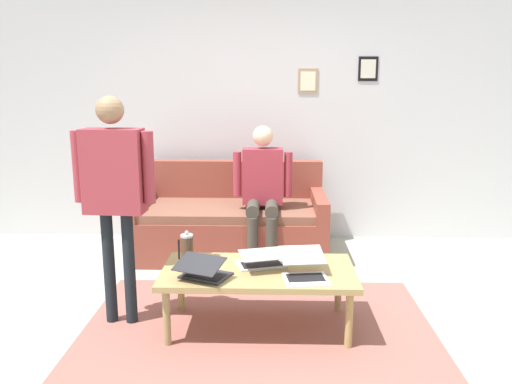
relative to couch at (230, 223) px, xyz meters
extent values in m
plane|color=#A6AC9C|center=(-0.26, 1.59, -0.30)|extent=(7.68, 7.68, 0.00)
cube|color=#9B5B53|center=(-0.32, 1.68, -0.30)|extent=(2.42, 1.85, 0.01)
cube|color=silver|center=(-0.26, -0.61, 1.05)|extent=(7.04, 0.10, 2.70)
cube|color=black|center=(-1.40, -0.56, 1.50)|extent=(0.20, 0.02, 0.25)
cube|color=beige|center=(-1.40, -0.55, 1.50)|extent=(0.15, 0.00, 0.19)
cube|color=#A4815F|center=(-0.78, -0.56, 1.38)|extent=(0.20, 0.02, 0.25)
cube|color=beige|center=(-0.78, -0.55, 1.38)|extent=(0.16, 0.00, 0.19)
cube|color=brown|center=(0.00, 0.04, -0.09)|extent=(1.86, 0.91, 0.42)
cube|color=brown|center=(0.00, 0.06, 0.16)|extent=(1.62, 0.83, 0.08)
cube|color=brown|center=(0.00, -0.34, 0.35)|extent=(1.86, 0.14, 0.46)
cube|color=brown|center=(-0.87, 0.04, 0.22)|extent=(0.12, 0.91, 0.20)
cube|color=brown|center=(0.87, 0.04, 0.22)|extent=(0.12, 0.91, 0.20)
cube|color=#A58953|center=(-0.32, 1.58, 0.10)|extent=(1.31, 0.67, 0.04)
cylinder|color=tan|center=(-0.91, 1.84, -0.11)|extent=(0.05, 0.05, 0.39)
cylinder|color=#9D885A|center=(0.26, 1.84, -0.11)|extent=(0.05, 0.05, 0.39)
cylinder|color=#A38154|center=(-0.91, 1.31, -0.11)|extent=(0.05, 0.05, 0.39)
cylinder|color=#A08F52|center=(0.26, 1.31, -0.11)|extent=(0.05, 0.05, 0.39)
cube|color=#28282D|center=(0.02, 1.72, 0.13)|extent=(0.36, 0.32, 0.01)
cube|color=black|center=(0.03, 1.73, 0.14)|extent=(0.29, 0.22, 0.00)
cube|color=#28282D|center=(0.05, 1.79, 0.24)|extent=(0.36, 0.30, 0.07)
cube|color=white|center=(0.05, 1.79, 0.24)|extent=(0.32, 0.27, 0.06)
cube|color=silver|center=(-0.63, 1.77, 0.13)|extent=(0.31, 0.27, 0.01)
cube|color=black|center=(-0.63, 1.75, 0.14)|extent=(0.25, 0.17, 0.00)
cube|color=silver|center=(-0.62, 1.62, 0.25)|extent=(0.31, 0.26, 0.06)
cube|color=silver|center=(-0.62, 1.63, 0.25)|extent=(0.28, 0.23, 0.05)
cube|color=silver|center=(-0.34, 1.49, 0.13)|extent=(0.37, 0.30, 0.01)
cube|color=black|center=(-0.34, 1.51, 0.14)|extent=(0.30, 0.20, 0.00)
cube|color=silver|center=(-0.36, 1.59, 0.24)|extent=(0.37, 0.29, 0.02)
cube|color=white|center=(-0.36, 1.59, 0.24)|extent=(0.33, 0.26, 0.02)
cylinder|color=#4C3323|center=(0.17, 1.51, 0.22)|extent=(0.08, 0.08, 0.20)
cylinder|color=#B7B7BC|center=(0.17, 1.51, 0.34)|extent=(0.09, 0.09, 0.02)
sphere|color=#B2B2B7|center=(0.17, 1.51, 0.36)|extent=(0.03, 0.03, 0.03)
cube|color=black|center=(0.23, 1.51, 0.24)|extent=(0.01, 0.01, 0.14)
cylinder|color=black|center=(0.73, 1.51, 0.10)|extent=(0.08, 0.08, 0.81)
cylinder|color=black|center=(0.58, 1.52, 0.10)|extent=(0.08, 0.08, 0.81)
cube|color=#A03440|center=(0.65, 1.52, 0.79)|extent=(0.41, 0.20, 0.57)
cylinder|color=#A03440|center=(0.89, 1.50, 0.81)|extent=(0.08, 0.08, 0.48)
cylinder|color=#A03440|center=(0.41, 1.53, 0.81)|extent=(0.08, 0.08, 0.48)
sphere|color=#9A7454|center=(0.65, 1.52, 1.19)|extent=(0.18, 0.18, 0.18)
cylinder|color=#403C34|center=(-0.41, 0.50, -0.05)|extent=(0.10, 0.10, 0.50)
cylinder|color=#403C34|center=(-0.24, 0.50, -0.05)|extent=(0.10, 0.10, 0.50)
cylinder|color=#403C34|center=(-0.41, 0.32, 0.25)|extent=(0.12, 0.40, 0.12)
cylinder|color=#403C34|center=(-0.24, 0.32, 0.25)|extent=(0.12, 0.40, 0.12)
cube|color=#A2303E|center=(-0.33, 0.14, 0.51)|extent=(0.37, 0.20, 0.52)
cylinder|color=#A2303E|center=(-0.57, 0.19, 0.53)|extent=(0.08, 0.08, 0.42)
cylinder|color=#A2303E|center=(-0.09, 0.19, 0.53)|extent=(0.08, 0.08, 0.42)
sphere|color=beige|center=(-0.33, 0.14, 0.88)|extent=(0.19, 0.19, 0.19)
camera|label=1|loc=(-0.40, 4.88, 1.38)|focal=36.01mm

